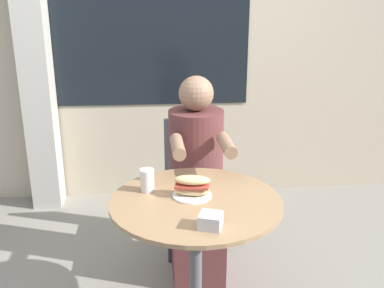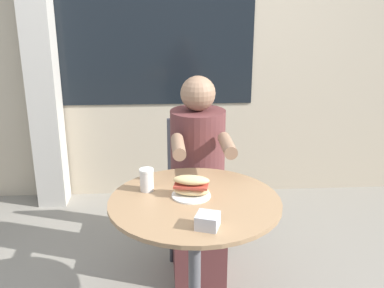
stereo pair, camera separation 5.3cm
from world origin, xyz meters
name	(u,v)px [view 1 (the left image)]	position (x,y,z in m)	size (l,w,h in m)	color
storefront_wall	(175,27)	(0.00, 1.78, 1.40)	(8.00, 0.09, 2.80)	#B7A88E
lattice_pillar	(34,58)	(-1.07, 1.61, 1.20)	(0.22, 0.22, 2.40)	#B2ADA3
cafe_table	(196,237)	(0.00, 0.00, 0.56)	(0.80, 0.80, 0.76)	#997551
diner_chair	(191,172)	(0.06, 0.92, 0.52)	(0.39, 0.39, 0.87)	#333338
seated_diner	(196,190)	(0.06, 0.58, 0.54)	(0.33, 0.58, 1.22)	brown
sandwich_on_plate	(192,187)	(-0.01, 0.04, 0.80)	(0.18, 0.18, 0.10)	white
drink_cup	(147,180)	(-0.22, 0.12, 0.81)	(0.07, 0.07, 0.11)	silver
napkin_box	(211,221)	(0.03, -0.26, 0.79)	(0.11, 0.11, 0.06)	silver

